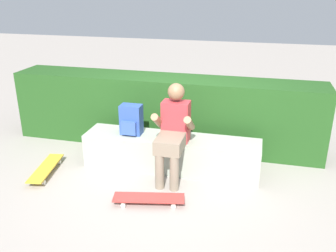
# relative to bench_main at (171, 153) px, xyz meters

# --- Properties ---
(ground_plane) EXTENTS (24.00, 24.00, 0.00)m
(ground_plane) POSITION_rel_bench_main_xyz_m (0.00, -0.26, -0.22)
(ground_plane) COLOR #9D938A
(bench_main) EXTENTS (2.32, 0.50, 0.45)m
(bench_main) POSITION_rel_bench_main_xyz_m (0.00, 0.00, 0.00)
(bench_main) COLOR #9CA493
(bench_main) RESTS_ON ground
(person_skater) EXTENTS (0.49, 0.62, 1.20)m
(person_skater) POSITION_rel_bench_main_xyz_m (0.08, -0.22, 0.42)
(person_skater) COLOR #B73338
(person_skater) RESTS_ON ground
(skateboard_near_person) EXTENTS (0.82, 0.36, 0.09)m
(skateboard_near_person) POSITION_rel_bench_main_xyz_m (-0.04, -0.91, -0.15)
(skateboard_near_person) COLOR #BC3833
(skateboard_near_person) RESTS_ON ground
(skateboard_beside_bench) EXTENTS (0.33, 0.82, 0.09)m
(skateboard_beside_bench) POSITION_rel_bench_main_xyz_m (-1.55, -0.55, -0.15)
(skateboard_beside_bench) COLOR gold
(skateboard_beside_bench) RESTS_ON ground
(backpack_on_bench) EXTENTS (0.28, 0.23, 0.40)m
(backpack_on_bench) POSITION_rel_bench_main_xyz_m (-0.54, -0.01, 0.42)
(backpack_on_bench) COLOR #2D4C99
(backpack_on_bench) RESTS_ON bench_main
(hedge_row) EXTENTS (4.62, 0.64, 1.05)m
(hedge_row) POSITION_rel_bench_main_xyz_m (-0.30, 0.79, 0.30)
(hedge_row) COLOR #20491A
(hedge_row) RESTS_ON ground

